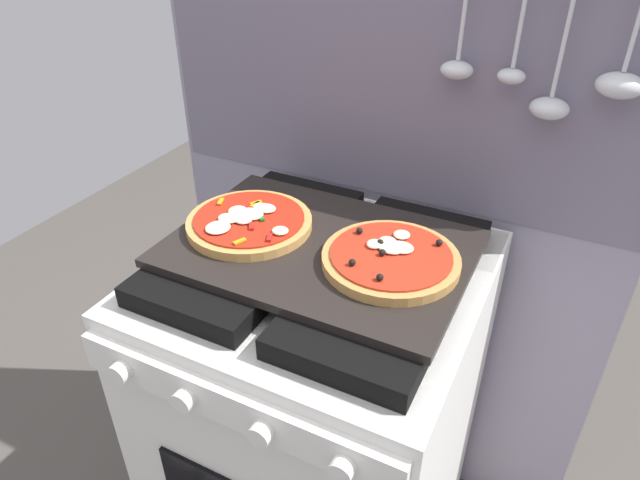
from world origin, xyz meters
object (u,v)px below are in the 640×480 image
(pizza_left, at_px, (249,222))
(stove, at_px, (320,417))
(pizza_right, at_px, (391,257))
(baking_tray, at_px, (320,248))

(pizza_left, bearing_deg, stove, 1.86)
(stove, xyz_separation_m, pizza_right, (0.14, 0.01, 0.48))
(stove, distance_m, pizza_left, 0.50)
(baking_tray, xyz_separation_m, pizza_left, (-0.15, -0.01, 0.02))
(stove, xyz_separation_m, baking_tray, (0.00, 0.00, 0.46))
(pizza_left, bearing_deg, baking_tray, 2.49)
(baking_tray, distance_m, pizza_left, 0.15)
(stove, height_order, pizza_left, pizza_left)
(stove, bearing_deg, baking_tray, 90.00)
(pizza_left, height_order, pizza_right, pizza_right)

